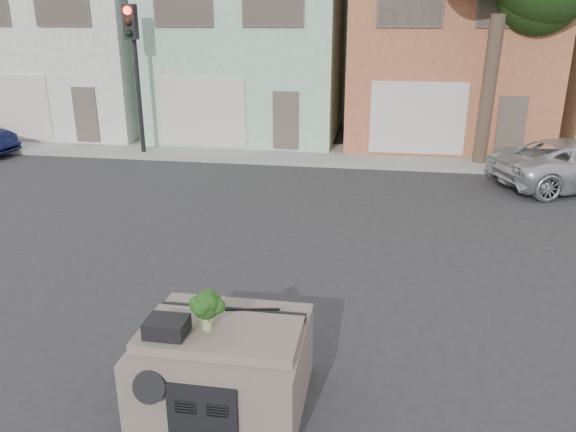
# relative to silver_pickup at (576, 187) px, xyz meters

# --- Properties ---
(ground_plane) EXTENTS (120.00, 120.00, 0.00)m
(ground_plane) POSITION_rel_silver_pickup_xyz_m (-7.43, -7.94, 0.00)
(ground_plane) COLOR #303033
(ground_plane) RESTS_ON ground
(sidewalk) EXTENTS (40.00, 3.00, 0.15)m
(sidewalk) POSITION_rel_silver_pickup_xyz_m (-7.43, 2.56, 0.07)
(sidewalk) COLOR gray
(sidewalk) RESTS_ON ground
(townhouse_white) EXTENTS (7.20, 8.20, 7.55)m
(townhouse_white) POSITION_rel_silver_pickup_xyz_m (-18.43, 6.56, 3.77)
(townhouse_white) COLOR silver
(townhouse_white) RESTS_ON ground
(townhouse_mint) EXTENTS (7.20, 8.20, 7.55)m
(townhouse_mint) POSITION_rel_silver_pickup_xyz_m (-10.93, 6.56, 3.77)
(townhouse_mint) COLOR #A5D3B2
(townhouse_mint) RESTS_ON ground
(townhouse_tan) EXTENTS (7.20, 8.20, 7.55)m
(townhouse_tan) POSITION_rel_silver_pickup_xyz_m (-3.43, 6.56, 3.77)
(townhouse_tan) COLOR #B16442
(townhouse_tan) RESTS_ON ground
(silver_pickup) EXTENTS (5.44, 3.92, 1.38)m
(silver_pickup) POSITION_rel_silver_pickup_xyz_m (0.00, 0.00, 0.00)
(silver_pickup) COLOR silver
(silver_pickup) RESTS_ON ground
(traffic_signal) EXTENTS (0.40, 0.40, 5.10)m
(traffic_signal) POSITION_rel_silver_pickup_xyz_m (-13.93, 1.56, 2.55)
(traffic_signal) COLOR black
(traffic_signal) RESTS_ON ground
(tree_near) EXTENTS (4.40, 4.00, 8.50)m
(tree_near) POSITION_rel_silver_pickup_xyz_m (-2.43, 1.86, 4.25)
(tree_near) COLOR #1B3812
(tree_near) RESTS_ON ground
(car_dashboard) EXTENTS (2.00, 1.80, 1.12)m
(car_dashboard) POSITION_rel_silver_pickup_xyz_m (-7.43, -10.94, 0.56)
(car_dashboard) COLOR #78665D
(car_dashboard) RESTS_ON ground
(instrument_hump) EXTENTS (0.48, 0.38, 0.20)m
(instrument_hump) POSITION_rel_silver_pickup_xyz_m (-8.01, -11.29, 1.22)
(instrument_hump) COLOR black
(instrument_hump) RESTS_ON car_dashboard
(wiper_arm) EXTENTS (0.69, 0.15, 0.02)m
(wiper_arm) POSITION_rel_silver_pickup_xyz_m (-7.15, -10.56, 1.13)
(wiper_arm) COLOR black
(wiper_arm) RESTS_ON car_dashboard
(broccoli) EXTENTS (0.55, 0.55, 0.49)m
(broccoli) POSITION_rel_silver_pickup_xyz_m (-7.58, -11.09, 1.37)
(broccoli) COLOR #193B12
(broccoli) RESTS_ON car_dashboard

